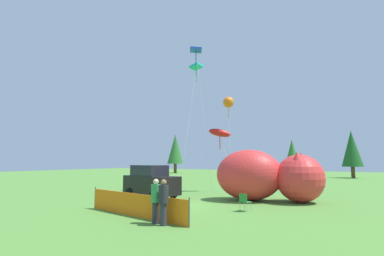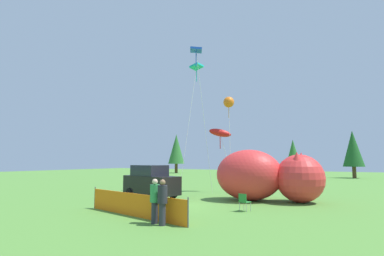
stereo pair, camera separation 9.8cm
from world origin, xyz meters
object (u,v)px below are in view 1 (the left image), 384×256
folding_chair (244,201)px  kite_red_lizard (220,133)px  kite_blue_box (196,53)px  parked_car (151,182)px  spectator_in_green_shirt (163,200)px  kite_teal_diamond (196,69)px  inflatable_cat (265,177)px  kite_orange_flower (228,102)px  spectator_in_yellow_shirt (156,199)px

folding_chair → kite_red_lizard: bearing=44.4°
kite_red_lizard → kite_blue_box: kite_blue_box is taller
parked_car → folding_chair: parked_car is taller
kite_blue_box → spectator_in_green_shirt: bearing=-68.2°
kite_teal_diamond → inflatable_cat: bearing=-25.2°
parked_car → kite_blue_box: bearing=77.5°
parked_car → folding_chair: 7.67m
parked_car → kite_red_lizard: 7.44m
spectator_in_green_shirt → kite_orange_flower: 14.45m
spectator_in_yellow_shirt → kite_orange_flower: 14.26m
folding_chair → spectator_in_green_shirt: (-1.64, -4.59, 0.43)m
parked_car → kite_teal_diamond: size_ratio=0.42×
kite_teal_diamond → kite_red_lizard: kite_teal_diamond is taller
spectator_in_yellow_shirt → kite_red_lizard: bearing=102.6°
spectator_in_yellow_shirt → kite_blue_box: (-3.55, 9.90, 9.82)m
kite_teal_diamond → kite_blue_box: bearing=-60.5°
spectator_in_yellow_shirt → parked_car: bearing=128.7°
spectator_in_yellow_shirt → kite_blue_box: bearing=109.7°
folding_chair → kite_orange_flower: (-4.15, 8.19, 6.70)m
parked_car → kite_orange_flower: (3.20, 6.09, 6.17)m
folding_chair → kite_blue_box: bearing=59.2°
spectator_in_yellow_shirt → kite_blue_box: kite_blue_box is taller
folding_chair → inflatable_cat: (-0.13, 4.19, 0.94)m
inflatable_cat → kite_blue_box: size_ratio=0.60×
inflatable_cat → kite_orange_flower: kite_orange_flower is taller
kite_blue_box → kite_orange_flower: 4.74m
kite_teal_diamond → kite_red_lizard: size_ratio=2.01×
parked_car → spectator_in_yellow_shirt: (5.25, -6.55, -0.10)m
spectator_in_yellow_shirt → kite_red_lizard: size_ratio=0.33×
parked_car → spectator_in_yellow_shirt: parked_car is taller
spectator_in_green_shirt → spectator_in_yellow_shirt: (-0.47, 0.13, 0.00)m
spectator_in_yellow_shirt → kite_red_lizard: 13.40m
kite_blue_box → spectator_in_yellow_shirt: bearing=-70.3°
folding_chair → inflatable_cat: inflatable_cat is taller
kite_red_lizard → kite_orange_flower: kite_orange_flower is taller
kite_teal_diamond → kite_red_lizard: (1.79, 0.80, -5.44)m
parked_car → kite_blue_box: size_ratio=0.40×
spectator_in_green_shirt → spectator_in_yellow_shirt: 0.49m
inflatable_cat → kite_blue_box: kite_blue_box is taller
kite_red_lizard → parked_car: bearing=-112.2°
folding_chair → spectator_in_green_shirt: bearing=173.4°
inflatable_cat → kite_orange_flower: (-4.02, 4.00, 5.76)m
kite_red_lizard → kite_orange_flower: size_ratio=0.69×
spectator_in_green_shirt → kite_teal_diamond: (-5.06, 11.87, 9.22)m
folding_chair → kite_teal_diamond: kite_teal_diamond is taller
inflatable_cat → kite_red_lizard: (-4.78, 3.90, 3.26)m
inflatable_cat → kite_red_lizard: bearing=130.5°
inflatable_cat → kite_blue_box: (-5.52, 1.25, 9.32)m
folding_chair → inflatable_cat: bearing=14.9°
inflatable_cat → spectator_in_yellow_shirt: inflatable_cat is taller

